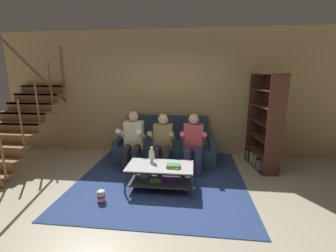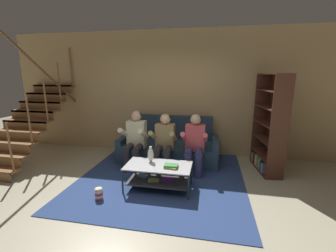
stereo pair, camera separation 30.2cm
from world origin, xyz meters
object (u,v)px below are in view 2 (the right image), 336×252
(person_seated_right, at_px, (195,142))
(coffee_table, at_px, (158,173))
(book_stack, at_px, (171,166))
(popcorn_tub, at_px, (99,194))
(person_seated_left, at_px, (135,138))
(couch, at_px, (170,147))
(bookshelf, at_px, (270,133))
(vase, at_px, (151,155))
(person_seated_middle, at_px, (164,140))

(person_seated_right, relative_size, coffee_table, 1.04)
(book_stack, xyz_separation_m, popcorn_tub, (-1.05, -0.47, -0.35))
(person_seated_left, xyz_separation_m, book_stack, (0.91, -0.87, -0.19))
(couch, relative_size, bookshelf, 1.12)
(person_seated_right, relative_size, book_stack, 4.91)
(vase, bearing_deg, person_seated_right, 44.81)
(person_seated_right, height_order, bookshelf, bookshelf)
(person_seated_right, height_order, coffee_table, person_seated_right)
(couch, xyz_separation_m, person_seated_right, (0.61, -0.58, 0.33))
(person_seated_right, xyz_separation_m, book_stack, (-0.31, -0.87, -0.17))
(person_seated_middle, height_order, popcorn_tub, person_seated_middle)
(person_seated_left, distance_m, popcorn_tub, 1.45)
(person_seated_right, bearing_deg, person_seated_middle, -179.87)
(person_seated_left, bearing_deg, coffee_table, -50.25)
(book_stack, bearing_deg, person_seated_right, 70.43)
(book_stack, distance_m, bookshelf, 2.19)
(coffee_table, relative_size, book_stack, 4.70)
(coffee_table, height_order, bookshelf, bookshelf)
(couch, distance_m, person_seated_left, 0.91)
(vase, bearing_deg, person_seated_left, 126.56)
(couch, height_order, person_seated_left, person_seated_left)
(popcorn_tub, bearing_deg, book_stack, 23.89)
(book_stack, bearing_deg, person_seated_left, 136.14)
(coffee_table, distance_m, popcorn_tub, 0.99)
(person_seated_right, bearing_deg, popcorn_tub, -135.53)
(person_seated_middle, bearing_deg, vase, -97.49)
(person_seated_right, distance_m, book_stack, 0.94)
(popcorn_tub, bearing_deg, person_seated_right, 44.47)
(couch, distance_m, coffee_table, 1.39)
(couch, bearing_deg, book_stack, -78.36)
(vase, xyz_separation_m, popcorn_tub, (-0.66, -0.64, -0.45))
(couch, height_order, person_seated_middle, person_seated_middle)
(book_stack, height_order, bookshelf, bookshelf)
(person_seated_left, xyz_separation_m, person_seated_middle, (0.61, -0.00, -0.02))
(book_stack, bearing_deg, vase, 155.90)
(person_seated_middle, distance_m, vase, 0.70)
(person_seated_middle, distance_m, person_seated_right, 0.61)
(person_seated_middle, bearing_deg, popcorn_tub, -119.40)
(couch, distance_m, popcorn_tub, 2.07)
(book_stack, relative_size, popcorn_tub, 1.15)
(bookshelf, bearing_deg, couch, 174.56)
(person_seated_left, height_order, person_seated_middle, person_seated_left)
(coffee_table, xyz_separation_m, bookshelf, (1.99, 1.20, 0.49))
(couch, bearing_deg, popcorn_tub, -111.39)
(book_stack, bearing_deg, person_seated_middle, 109.02)
(person_seated_left, bearing_deg, popcorn_tub, -96.10)
(person_seated_right, distance_m, coffee_table, 1.03)
(popcorn_tub, bearing_deg, vase, 44.11)
(vase, xyz_separation_m, bookshelf, (2.15, 1.08, 0.22))
(couch, height_order, bookshelf, bookshelf)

